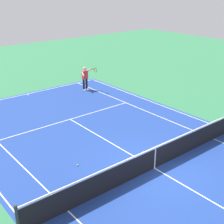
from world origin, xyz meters
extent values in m
plane|color=#2D7247|center=(0.00, 0.00, 0.00)|extent=(60.00, 60.00, 0.00)
cube|color=navy|center=(0.00, 0.00, 0.00)|extent=(24.20, 11.40, 0.00)
cube|color=white|center=(11.90, 0.00, 0.00)|extent=(0.05, 11.00, 0.01)
cube|color=white|center=(0.00, -4.11, 0.00)|extent=(23.80, 0.05, 0.01)
cube|color=white|center=(0.00, 4.11, 0.00)|extent=(23.80, 0.05, 0.01)
cube|color=white|center=(6.40, 0.00, 0.00)|extent=(0.05, 8.22, 0.01)
cube|color=white|center=(0.00, 0.00, 0.00)|extent=(12.80, 0.05, 0.01)
cube|color=white|center=(11.75, 0.00, 0.00)|extent=(0.30, 0.05, 0.01)
cylinder|color=#2D2D33|center=(0.00, 5.80, 0.54)|extent=(0.10, 0.10, 1.08)
cube|color=black|center=(0.00, 0.00, 0.44)|extent=(0.02, 11.60, 0.88)
cube|color=white|center=(0.00, 0.00, 0.95)|extent=(0.04, 11.60, 0.06)
cube|color=white|center=(0.00, 0.00, 0.44)|extent=(0.04, 0.06, 0.88)
cylinder|color=black|center=(10.14, -3.49, 0.45)|extent=(0.15, 0.15, 0.74)
cube|color=white|center=(10.08, -3.49, 0.04)|extent=(0.28, 0.11, 0.09)
cylinder|color=black|center=(10.15, -3.73, 0.45)|extent=(0.15, 0.15, 0.74)
cube|color=white|center=(10.09, -3.73, 0.04)|extent=(0.28, 0.11, 0.09)
cube|color=#E03342|center=(10.14, -3.61, 1.10)|extent=(0.25, 0.38, 0.56)
sphere|color=#DBAA84|center=(10.14, -3.61, 1.53)|extent=(0.23, 0.23, 0.23)
cylinder|color=#DBAA84|center=(9.96, -3.34, 1.23)|extent=(0.42, 0.21, 0.26)
cylinder|color=#DBAA84|center=(9.97, -3.90, 1.43)|extent=(0.42, 0.23, 0.30)
cylinder|color=#232326|center=(9.66, -3.96, 1.54)|extent=(0.28, 0.04, 0.04)
torus|color=#232326|center=(9.37, -3.96, 1.54)|extent=(0.31, 0.03, 0.31)
cylinder|color=#C6D84C|center=(9.37, -3.96, 1.54)|extent=(0.27, 0.01, 0.27)
sphere|color=#CCE01E|center=(2.12, 2.32, 0.03)|extent=(0.07, 0.07, 0.07)
camera|label=1|loc=(-7.44, 8.28, 6.98)|focal=50.53mm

